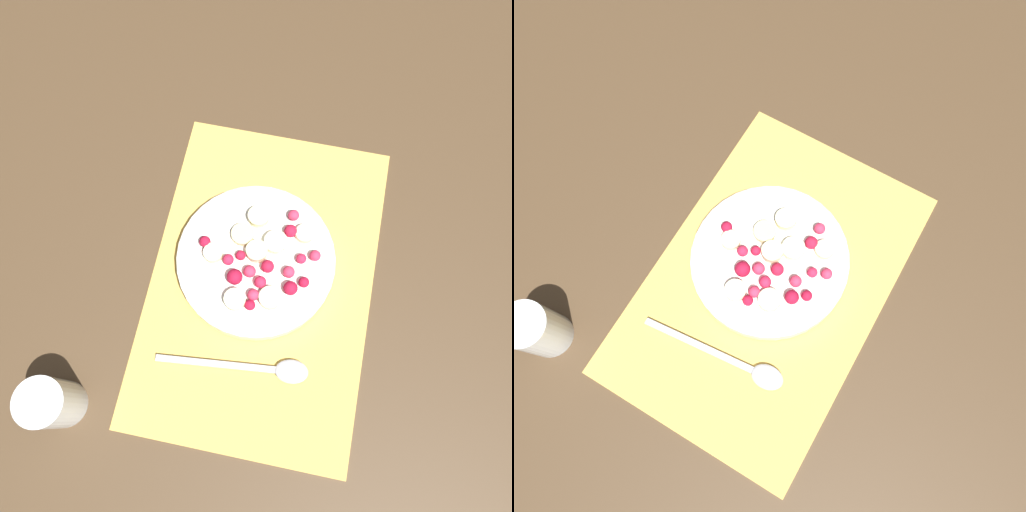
{
  "view_description": "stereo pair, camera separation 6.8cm",
  "coord_description": "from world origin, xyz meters",
  "views": [
    {
      "loc": [
        -0.18,
        -0.03,
        0.69
      ],
      "look_at": [
        0.02,
        0.01,
        0.04
      ],
      "focal_mm": 35.0,
      "sensor_mm": 36.0,
      "label": 1
    },
    {
      "loc": [
        -0.16,
        -0.09,
        0.69
      ],
      "look_at": [
        0.02,
        0.01,
        0.04
      ],
      "focal_mm": 35.0,
      "sensor_mm": 36.0,
      "label": 2
    }
  ],
  "objects": [
    {
      "name": "spoon",
      "position": [
        -0.12,
        -0.03,
        0.01
      ],
      "size": [
        0.04,
        0.21,
        0.01
      ],
      "rotation": [
        0.0,
        0.0,
        4.81
      ],
      "color": "#B2B2B7",
      "rests_on": "placemat"
    },
    {
      "name": "placemat",
      "position": [
        0.0,
        0.0,
        0.0
      ],
      "size": [
        0.47,
        0.31,
        0.01
      ],
      "color": "#E0B251",
      "rests_on": "ground_plane"
    },
    {
      "name": "fruit_bowl",
      "position": [
        0.02,
        0.01,
        0.02
      ],
      "size": [
        0.22,
        0.22,
        0.05
      ],
      "color": "white",
      "rests_on": "placemat"
    },
    {
      "name": "ground_plane",
      "position": [
        0.0,
        0.0,
        0.0
      ],
      "size": [
        3.0,
        3.0,
        0.0
      ],
      "primitive_type": "plane",
      "color": "#4C3823"
    },
    {
      "name": "drinking_glass",
      "position": [
        -0.22,
        0.22,
        0.04
      ],
      "size": [
        0.06,
        0.06,
        0.09
      ],
      "color": "white",
      "rests_on": "ground_plane"
    }
  ]
}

